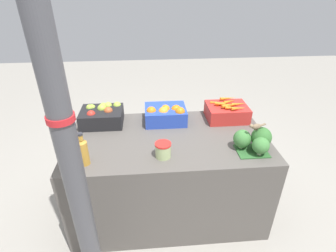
# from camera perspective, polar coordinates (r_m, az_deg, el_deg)

# --- Properties ---
(ground_plane) EXTENTS (10.00, 10.00, 0.00)m
(ground_plane) POSITION_cam_1_polar(r_m,az_deg,el_deg) (2.57, 0.00, -16.93)
(ground_plane) COLOR gray
(market_table) EXTENTS (1.57, 0.87, 0.76)m
(market_table) POSITION_cam_1_polar(r_m,az_deg,el_deg) (2.31, 0.00, -10.43)
(market_table) COLOR #56514C
(market_table) RESTS_ON ground_plane
(support_pole) EXTENTS (0.12, 0.12, 2.43)m
(support_pole) POSITION_cam_1_polar(r_m,az_deg,el_deg) (1.28, -21.34, -3.11)
(support_pole) COLOR #4C4C51
(support_pole) RESTS_ON ground_plane
(apple_crate) EXTENTS (0.35, 0.28, 0.17)m
(apple_crate) POSITION_cam_1_polar(r_m,az_deg,el_deg) (2.31, -14.15, 2.23)
(apple_crate) COLOR black
(apple_crate) RESTS_ON market_table
(orange_crate) EXTENTS (0.35, 0.28, 0.17)m
(orange_crate) POSITION_cam_1_polar(r_m,az_deg,el_deg) (2.27, -0.58, 2.65)
(orange_crate) COLOR #2847B7
(orange_crate) RESTS_ON market_table
(carrot_crate) EXTENTS (0.35, 0.28, 0.17)m
(carrot_crate) POSITION_cam_1_polar(r_m,az_deg,el_deg) (2.38, 12.70, 3.09)
(carrot_crate) COLOR red
(carrot_crate) RESTS_ON market_table
(broccoli_pile) EXTENTS (0.27, 0.22, 0.18)m
(broccoli_pile) POSITION_cam_1_polar(r_m,az_deg,el_deg) (1.98, 18.42, -2.96)
(broccoli_pile) COLOR #2D602D
(broccoli_pile) RESTS_ON market_table
(juice_bottle_cloudy) EXTENTS (0.07, 0.07, 0.27)m
(juice_bottle_cloudy) POSITION_cam_1_polar(r_m,az_deg,el_deg) (1.85, -21.67, -5.05)
(juice_bottle_cloudy) COLOR beige
(juice_bottle_cloudy) RESTS_ON market_table
(juice_bottle_amber) EXTENTS (0.07, 0.07, 0.24)m
(juice_bottle_amber) POSITION_cam_1_polar(r_m,az_deg,el_deg) (1.83, -17.98, -5.26)
(juice_bottle_amber) COLOR gold
(juice_bottle_amber) RESTS_ON market_table
(pickle_jar) EXTENTS (0.11, 0.11, 0.11)m
(pickle_jar) POSITION_cam_1_polar(r_m,az_deg,el_deg) (1.83, -1.08, -5.23)
(pickle_jar) COLOR #B2C684
(pickle_jar) RESTS_ON market_table
(sparrow_bird) EXTENTS (0.13, 0.05, 0.05)m
(sparrow_bird) POSITION_cam_1_polar(r_m,az_deg,el_deg) (1.92, 18.57, -0.07)
(sparrow_bird) COLOR #4C3D2D
(sparrow_bird) RESTS_ON broccoli_pile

